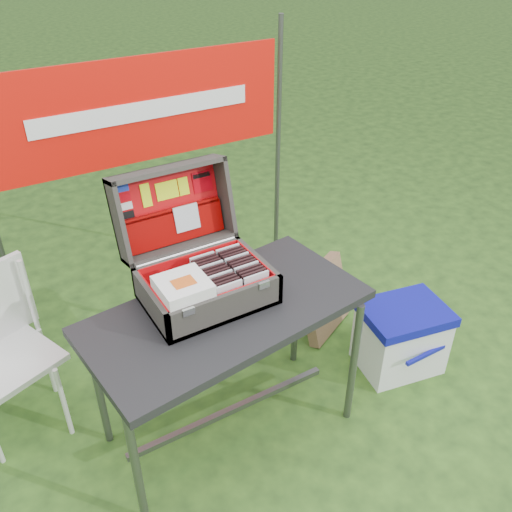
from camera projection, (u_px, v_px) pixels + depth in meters
ground at (251, 420)px, 2.75m from camera, size 80.00×80.00×0.00m
table at (229, 372)px, 2.51m from camera, size 1.27×0.74×0.76m
table_top at (226, 312)px, 2.32m from camera, size 1.27×0.74×0.04m
table_leg_fl at (136, 467)px, 2.11m from camera, size 0.04×0.04×0.72m
table_leg_fr at (353, 365)px, 2.58m from camera, size 0.04×0.04×0.72m
table_leg_bl at (98, 387)px, 2.46m from camera, size 0.04×0.04×0.72m
table_leg_br at (296, 310)px, 2.93m from camera, size 0.04×0.04×0.72m
table_brace at (230, 411)px, 2.65m from camera, size 1.06×0.03×0.03m
suitcase at (199, 245)px, 2.27m from camera, size 0.53×0.54×0.49m
suitcase_base_bottom at (208, 297)px, 2.35m from camera, size 0.53×0.38×0.02m
suitcase_base_wall_front at (227, 309)px, 2.19m from camera, size 0.53×0.02×0.14m
suitcase_base_wall_back at (189, 266)px, 2.45m from camera, size 0.53×0.02×0.14m
suitcase_base_wall_left at (151, 305)px, 2.21m from camera, size 0.02×0.38×0.14m
suitcase_base_wall_right at (258, 269)px, 2.43m from camera, size 0.02×0.38×0.14m
suitcase_liner_floor at (208, 295)px, 2.35m from camera, size 0.49×0.34×0.01m
suitcase_latch_left at (189, 312)px, 2.08m from camera, size 0.05×0.01×0.03m
suitcase_latch_right at (264, 285)px, 2.22m from camera, size 0.05×0.01×0.03m
suitcase_hinge at (187, 252)px, 2.42m from camera, size 0.48×0.02×0.02m
suitcase_lid_back at (169, 206)px, 2.46m from camera, size 0.53×0.11×0.37m
suitcase_lid_rim_far at (166, 169)px, 2.35m from camera, size 0.53×0.14×0.06m
suitcase_lid_rim_near at (181, 246)px, 2.47m from camera, size 0.53×0.14×0.06m
suitcase_lid_rim_left at (118, 223)px, 2.30m from camera, size 0.02×0.23×0.40m
suitcase_lid_rim_right at (224, 195)px, 2.52m from camera, size 0.02×0.23×0.40m
suitcase_lid_liner at (170, 207)px, 2.45m from camera, size 0.48×0.09×0.32m
suitcase_liner_wall_front at (225, 305)px, 2.19m from camera, size 0.49×0.01×0.12m
suitcase_liner_wall_back at (190, 266)px, 2.43m from camera, size 0.49×0.01×0.12m
suitcase_liner_wall_left at (154, 302)px, 2.21m from camera, size 0.01×0.34×0.12m
suitcase_liner_wall_right at (255, 268)px, 2.42m from camera, size 0.01×0.34×0.12m
suitcase_lid_pocket at (175, 226)px, 2.46m from camera, size 0.47×0.07×0.15m
suitcase_pocket_edge at (172, 210)px, 2.43m from camera, size 0.46×0.02×0.02m
suitcase_pocket_cd at (187, 218)px, 2.46m from camera, size 0.12×0.04×0.12m
lid_sticker_cc_a at (123, 188)px, 2.32m from camera, size 0.05×0.01×0.03m
lid_sticker_cc_b at (125, 197)px, 2.33m from camera, size 0.05×0.01×0.03m
lid_sticker_cc_c at (127, 206)px, 2.34m from camera, size 0.05×0.01×0.03m
lid_sticker_cc_d at (128, 215)px, 2.36m from camera, size 0.05×0.01×0.03m
lid_card_neon_tall at (146, 195)px, 2.38m from camera, size 0.04×0.03×0.10m
lid_card_neon_main at (167, 190)px, 2.42m from camera, size 0.10×0.02×0.08m
lid_card_neon_small at (184, 186)px, 2.45m from camera, size 0.05×0.02×0.08m
lid_sticker_band at (202, 182)px, 2.49m from camera, size 0.09×0.03×0.09m
lid_sticker_band_bar at (201, 175)px, 2.48m from camera, size 0.09×0.01×0.02m
cd_left_0 at (230, 297)px, 2.22m from camera, size 0.12×0.01×0.13m
cd_left_1 at (227, 294)px, 2.23m from camera, size 0.12×0.01×0.13m
cd_left_2 at (225, 292)px, 2.25m from camera, size 0.12×0.01×0.13m
cd_left_3 at (223, 289)px, 2.26m from camera, size 0.12×0.01×0.13m
cd_left_4 at (220, 287)px, 2.28m from camera, size 0.12×0.01×0.13m
cd_left_5 at (218, 284)px, 2.29m from camera, size 0.12×0.01×0.13m
cd_left_6 at (216, 282)px, 2.31m from camera, size 0.12×0.01×0.13m
cd_left_7 at (213, 279)px, 2.32m from camera, size 0.12×0.01×0.13m
cd_left_8 at (211, 277)px, 2.34m from camera, size 0.12×0.01×0.13m
cd_left_9 at (209, 275)px, 2.35m from camera, size 0.12×0.01×0.13m
cd_left_10 at (207, 272)px, 2.37m from camera, size 0.12×0.01×0.13m
cd_left_11 at (205, 270)px, 2.38m from camera, size 0.12×0.01×0.13m
cd_left_12 at (203, 268)px, 2.40m from camera, size 0.12×0.01×0.13m
cd_right_0 at (256, 287)px, 2.27m from camera, size 0.12×0.01×0.13m
cd_right_1 at (254, 285)px, 2.29m from camera, size 0.12×0.01×0.13m
cd_right_2 at (251, 282)px, 2.30m from camera, size 0.12×0.01×0.13m
cd_right_3 at (249, 280)px, 2.32m from camera, size 0.12×0.01×0.13m
cd_right_4 at (246, 278)px, 2.33m from camera, size 0.12×0.01×0.13m
cd_right_5 at (244, 275)px, 2.35m from camera, size 0.12×0.01×0.13m
cd_right_6 at (242, 273)px, 2.36m from camera, size 0.12×0.01×0.13m
cd_right_7 at (239, 271)px, 2.38m from camera, size 0.12×0.01×0.13m
cd_right_8 at (237, 268)px, 2.39m from camera, size 0.12×0.01×0.13m
cd_right_9 at (235, 266)px, 2.41m from camera, size 0.12×0.01×0.13m
cd_right_10 at (232, 264)px, 2.42m from camera, size 0.12×0.01×0.13m
cd_right_11 at (230, 262)px, 2.44m from camera, size 0.12×0.01×0.13m
cd_right_12 at (228, 259)px, 2.45m from camera, size 0.12×0.01×0.13m
songbook_0 at (183, 291)px, 2.17m from camera, size 0.20×0.20×0.00m
songbook_1 at (183, 290)px, 2.17m from camera, size 0.20×0.20×0.00m
songbook_2 at (183, 289)px, 2.16m from camera, size 0.20×0.20×0.00m
songbook_3 at (183, 288)px, 2.16m from camera, size 0.20×0.20×0.00m
songbook_4 at (183, 287)px, 2.16m from camera, size 0.20×0.20×0.00m
songbook_5 at (183, 286)px, 2.16m from camera, size 0.20×0.20×0.00m
songbook_6 at (183, 285)px, 2.15m from camera, size 0.20×0.20×0.00m
songbook_7 at (183, 284)px, 2.15m from camera, size 0.20×0.20×0.00m
songbook_8 at (183, 283)px, 2.15m from camera, size 0.20×0.20×0.00m
songbook_9 at (183, 282)px, 2.14m from camera, size 0.20×0.20×0.00m
songbook_graphic at (184, 282)px, 2.14m from camera, size 0.09×0.07×0.00m
cooler at (401, 337)px, 2.98m from camera, size 0.51×0.42×0.40m
cooler_body at (400, 341)px, 3.00m from camera, size 0.48×0.40×0.34m
cooler_lid at (405, 313)px, 2.89m from camera, size 0.51×0.42×0.05m
cooler_handle at (426, 355)px, 2.84m from camera, size 0.27×0.02×0.02m
chair at (11, 363)px, 2.51m from camera, size 0.51×0.53×0.84m
chair_seat at (11, 361)px, 2.50m from camera, size 0.49×0.49×0.03m
chair_leg_fr at (64, 402)px, 2.57m from camera, size 0.02×0.02×0.43m
chair_leg_br at (48, 361)px, 2.80m from camera, size 0.02×0.02×0.43m
chair_upright_right at (29, 296)px, 2.59m from camera, size 0.02×0.02×0.40m
cardboard_box at (325, 299)px, 3.25m from camera, size 0.44×0.33×0.44m
banner_post_right at (278, 157)px, 3.45m from camera, size 0.03×0.03×1.70m
banner at (144, 110)px, 2.83m from camera, size 1.60×0.02×0.55m
banner_text at (145, 111)px, 2.82m from camera, size 1.20×0.00×0.10m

